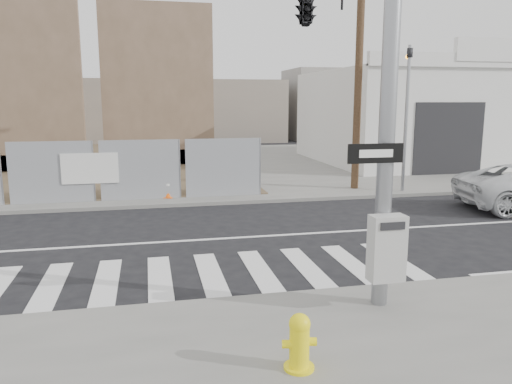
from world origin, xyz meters
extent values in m
plane|color=black|center=(0.00, 0.00, 0.00)|extent=(100.00, 100.00, 0.00)
cube|color=slate|center=(0.00, 14.00, 0.06)|extent=(50.00, 20.00, 0.12)
cylinder|color=gray|center=(2.50, -4.80, 3.62)|extent=(0.26, 0.26, 7.00)
cube|color=#B2B2AF|center=(2.45, -5.08, 1.15)|extent=(0.55, 0.30, 1.05)
cube|color=black|center=(2.25, -4.96, 2.62)|extent=(0.90, 0.03, 0.30)
cube|color=silver|center=(2.25, -4.98, 2.62)|extent=(0.55, 0.01, 0.12)
imported|color=black|center=(2.50, -0.60, 5.57)|extent=(0.53, 2.48, 1.00)
cylinder|color=gray|center=(8.00, 4.60, 2.72)|extent=(0.12, 0.12, 5.20)
imported|color=black|center=(8.00, 4.60, 5.22)|extent=(0.16, 0.20, 1.00)
cube|color=brown|center=(-7.00, 13.00, 4.12)|extent=(6.00, 0.50, 8.00)
cube|color=brown|center=(-7.00, 13.40, 0.52)|extent=(6.00, 1.30, 0.80)
cube|color=brown|center=(-0.50, 14.00, 4.12)|extent=(5.50, 0.50, 8.00)
cube|color=brown|center=(-0.50, 14.40, 0.52)|extent=(5.50, 1.30, 0.80)
cube|color=silver|center=(14.00, 13.00, 2.52)|extent=(12.00, 10.00, 4.80)
cube|color=silver|center=(14.00, 8.00, 5.12)|extent=(12.00, 0.30, 0.60)
cube|color=silver|center=(14.00, 7.95, 5.57)|extent=(4.00, 0.30, 1.00)
cube|color=black|center=(12.00, 7.98, 1.72)|extent=(3.40, 0.06, 3.20)
cylinder|color=brown|center=(6.50, 5.50, 5.12)|extent=(0.28, 0.28, 10.00)
cylinder|color=yellow|center=(0.61, -6.48, 0.14)|extent=(0.45, 0.45, 0.04)
cylinder|color=yellow|center=(0.61, -6.48, 0.41)|extent=(0.30, 0.30, 0.57)
sphere|color=yellow|center=(0.61, -6.48, 0.71)|extent=(0.27, 0.27, 0.27)
cylinder|color=yellow|center=(0.45, -6.48, 0.46)|extent=(0.15, 0.13, 0.11)
cylinder|color=yellow|center=(0.76, -6.48, 0.46)|extent=(0.15, 0.13, 0.11)
cube|color=#FF5E0D|center=(-0.52, 5.10, 0.14)|extent=(0.48, 0.48, 0.03)
cone|color=#FF5E0D|center=(-0.52, 5.10, 0.48)|extent=(0.43, 0.43, 0.71)
cylinder|color=silver|center=(-0.52, 5.10, 0.58)|extent=(0.27, 0.27, 0.08)
camera|label=1|loc=(-1.13, -11.95, 3.42)|focal=35.00mm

